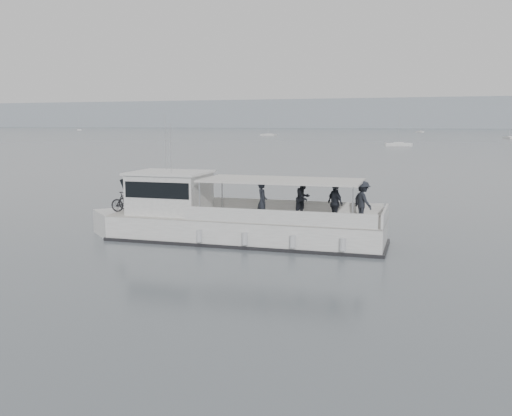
% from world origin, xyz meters
% --- Properties ---
extents(ground, '(1400.00, 1400.00, 0.00)m').
position_xyz_m(ground, '(0.00, 0.00, 0.00)').
color(ground, '#51595F').
rests_on(ground, ground).
extents(headland, '(1400.00, 90.00, 28.00)m').
position_xyz_m(headland, '(0.00, 560.00, 14.00)').
color(headland, '#939EA8').
rests_on(headland, ground).
extents(tour_boat, '(14.60, 4.38, 6.08)m').
position_xyz_m(tour_boat, '(-5.71, -1.37, 1.00)').
color(tour_boat, white).
rests_on(tour_boat, ground).
extents(moored_fleet, '(450.27, 313.36, 9.56)m').
position_xyz_m(moored_fleet, '(-24.50, 212.63, 0.36)').
color(moored_fleet, white).
rests_on(moored_fleet, ground).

